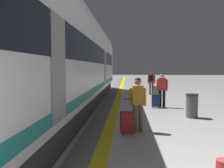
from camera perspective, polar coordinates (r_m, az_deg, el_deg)
safety_line_strip at (r=10.92m, az=0.73°, el=-6.05°), size 0.36×80.00×0.01m
tactile_edge_band at (r=10.94m, az=-1.26°, el=-6.03°), size 0.72×80.00×0.01m
high_speed_train at (r=9.16m, az=-13.98°, el=7.57°), size 2.94×27.85×4.97m
passenger_near at (r=7.07m, az=6.26°, el=-3.93°), size 0.51×0.21×1.62m
suitcase_near at (r=6.87m, az=3.63°, el=-9.12°), size 0.41×0.29×1.04m
passenger_mid at (r=11.53m, az=12.04°, el=-0.75°), size 0.52×0.23×1.67m
suitcase_mid at (r=11.39m, az=10.52°, el=-3.95°), size 0.41×0.28×1.03m
passenger_far at (r=16.71m, az=9.49°, el=0.84°), size 0.51×0.38×1.69m
suitcase_far at (r=16.59m, az=10.65°, el=-1.52°), size 0.38×0.24×0.99m
waste_bin at (r=9.52m, az=18.75°, el=-5.00°), size 0.46×0.46×0.91m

